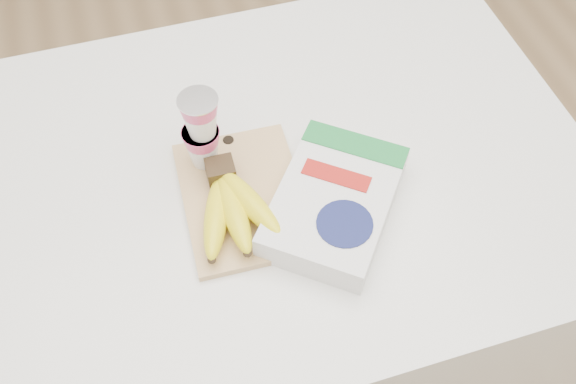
# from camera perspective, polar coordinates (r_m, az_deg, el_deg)

# --- Properties ---
(table) EXTENTS (1.27, 0.85, 0.95)m
(table) POSITION_cam_1_polar(r_m,az_deg,el_deg) (1.55, -3.21, -8.94)
(table) COLOR white
(table) RESTS_ON ground
(cutting_board) EXTENTS (0.21, 0.29, 0.01)m
(cutting_board) POSITION_cam_1_polar(r_m,az_deg,el_deg) (1.10, -3.99, -0.42)
(cutting_board) COLOR #D9BC77
(cutting_board) RESTS_ON table
(bananas) EXTENTS (0.15, 0.20, 0.06)m
(bananas) POSITION_cam_1_polar(r_m,az_deg,el_deg) (1.05, -4.97, -1.31)
(bananas) COLOR #382816
(bananas) RESTS_ON cutting_board
(yogurt_stack) EXTENTS (0.07, 0.07, 0.16)m
(yogurt_stack) POSITION_cam_1_polar(r_m,az_deg,el_deg) (1.08, -7.74, 5.53)
(yogurt_stack) COLOR white
(yogurt_stack) RESTS_ON cutting_board
(cereal_box) EXTENTS (0.31, 0.32, 0.06)m
(cereal_box) POSITION_cam_1_polar(r_m,az_deg,el_deg) (1.07, 4.14, -0.90)
(cereal_box) COLOR white
(cereal_box) RESTS_ON table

